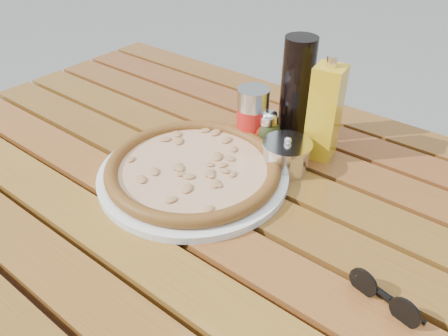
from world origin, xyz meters
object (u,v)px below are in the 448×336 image
Objects in this scene: oregano_shaker at (268,129)px; table at (218,217)px; dark_bottle at (297,90)px; plate at (193,174)px; olive_oil_cruet at (325,112)px; pizza at (193,167)px; sunglasses at (384,297)px; pepper_shaker at (262,127)px; parmesan_tin at (286,155)px; soda_can at (253,116)px.

table is at bearing -87.55° from oregano_shaker.
oregano_shaker is at bearing -110.52° from dark_bottle.
plate is 0.28m from olive_oil_cruet.
pizza is 0.40m from sunglasses.
pepper_shaker is 0.74× the size of sunglasses.
parmesan_tin reaches higher than table.
oregano_shaker is 0.09m from parmesan_tin.
pepper_shaker reaches higher than parmesan_tin.
soda_can reaches higher than pizza.
pizza is 2.11× the size of olive_oil_cruet.
sunglasses is (0.34, -0.07, 0.09)m from table.
table is 11.67× the size of soda_can.
soda_can is (0.01, 0.18, 0.05)m from plate.
dark_bottle is at bearing 74.28° from pizza.
dark_bottle reaches higher than parmesan_tin.
oregano_shaker is 0.10m from dark_bottle.
plate is at bearing 126.87° from pizza.
table is at bearing -93.81° from dark_bottle.
dark_bottle reaches higher than pizza.
pepper_shaker is (0.03, 0.18, 0.02)m from pizza.
olive_oil_cruet is 0.38m from sunglasses.
parmesan_tin is at bearing 61.67° from table.
soda_can is 0.57× the size of olive_oil_cruet.
olive_oil_cruet is 1.89× the size of sunglasses.
pepper_shaker is (-0.02, 0.18, 0.11)m from table.
olive_oil_cruet reaches higher than pepper_shaker.
table is 0.10m from plate.
pepper_shaker reaches higher than sunglasses.
sunglasses is (0.27, -0.19, -0.01)m from parmesan_tin.
sunglasses is at bearing -11.11° from table.
plate is 3.02× the size of parmesan_tin.
pepper_shaker is 0.03m from soda_can.
sunglasses reaches higher than pizza.
pizza is 2.02× the size of dark_bottle.
table is at bearing -118.33° from parmesan_tin.
plate is 0.19m from soda_can.
soda_can is 0.15m from olive_oil_cruet.
dark_bottle is 0.09m from olive_oil_cruet.
table is at bearing 6.46° from pizza.
olive_oil_cruet is (0.14, 0.04, 0.04)m from soda_can.
olive_oil_cruet is (0.15, 0.22, 0.09)m from plate.
pepper_shaker is at bearing -120.97° from dark_bottle.
dark_bottle is (0.04, 0.06, 0.07)m from pepper_shaker.
parmesan_tin is at bearing -33.25° from oregano_shaker.
dark_bottle is at bearing 59.03° from pepper_shaker.
parmesan_tin is (0.08, -0.05, -0.01)m from oregano_shaker.
sunglasses is at bearing -8.79° from pizza.
table is 0.18m from parmesan_tin.
oregano_shaker is (0.01, 0.00, 0.00)m from pepper_shaker.
soda_can is (-0.02, -0.00, 0.02)m from pepper_shaker.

